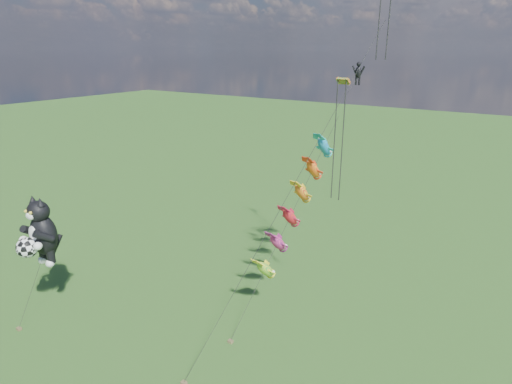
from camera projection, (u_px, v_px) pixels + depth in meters
The scene contains 4 objects.
ground at pixel (66, 304), 38.05m from camera, with size 300.00×300.00×0.00m, color #153E0F.
cat_kite_rig at pixel (39, 232), 33.81m from camera, with size 2.75×4.28×10.77m.
fish_windsock_rig at pixel (296, 205), 36.90m from camera, with size 1.75×15.93×15.63m.
parafoil_rig at pixel (355, 72), 30.65m from camera, with size 7.36×16.43×28.20m.
Camera 1 is at (32.26, -18.08, 21.63)m, focal length 30.00 mm.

